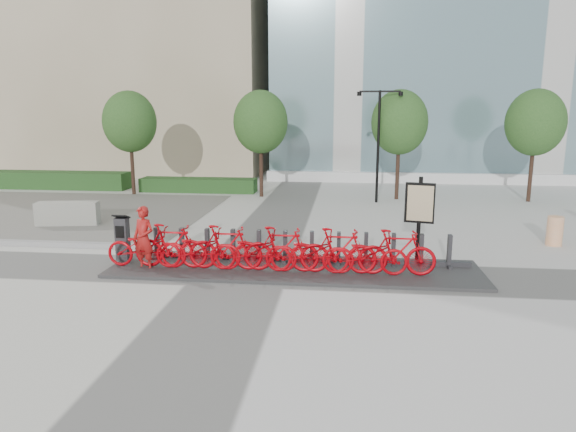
# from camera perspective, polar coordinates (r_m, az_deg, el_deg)

# --- Properties ---
(ground) EXTENTS (120.00, 120.00, 0.00)m
(ground) POSITION_cam_1_polar(r_m,az_deg,el_deg) (13.38, -5.01, -6.22)
(ground) COLOR silver
(gravel_patch) EXTENTS (14.00, 14.00, 0.00)m
(gravel_patch) POSITION_cam_1_polar(r_m,az_deg,el_deg) (23.55, -25.97, 0.39)
(gravel_patch) COLOR #535047
(gravel_patch) RESTS_ON ground
(hedge_a) EXTENTS (10.00, 1.40, 0.90)m
(hedge_a) POSITION_cam_1_polar(r_m,az_deg,el_deg) (31.04, -25.95, 3.64)
(hedge_a) COLOR #1E4218
(hedge_a) RESTS_ON ground
(hedge_b) EXTENTS (6.00, 1.20, 0.70)m
(hedge_b) POSITION_cam_1_polar(r_m,az_deg,el_deg) (27.04, -9.91, 3.42)
(hedge_b) COLOR #1E4218
(hedge_b) RESTS_ON ground
(tree_0) EXTENTS (2.60, 2.60, 5.10)m
(tree_0) POSITION_cam_1_polar(r_m,az_deg,el_deg) (26.68, -17.18, 9.97)
(tree_0) COLOR #3C2920
(tree_0) RESTS_ON ground
(tree_1) EXTENTS (2.60, 2.60, 5.10)m
(tree_1) POSITION_cam_1_polar(r_m,az_deg,el_deg) (24.83, -3.06, 10.38)
(tree_1) COLOR #3C2920
(tree_1) RESTS_ON ground
(tree_2) EXTENTS (2.60, 2.60, 5.10)m
(tree_2) POSITION_cam_1_polar(r_m,az_deg,el_deg) (24.61, 12.29, 10.13)
(tree_2) COLOR #3C2920
(tree_2) RESTS_ON ground
(tree_3) EXTENTS (2.60, 2.60, 5.10)m
(tree_3) POSITION_cam_1_polar(r_m,az_deg,el_deg) (25.90, 25.79, 9.32)
(tree_3) COLOR #3C2920
(tree_3) RESTS_ON ground
(streetlamp) EXTENTS (2.00, 0.20, 5.00)m
(streetlamp) POSITION_cam_1_polar(r_m,az_deg,el_deg) (23.55, 10.03, 9.05)
(streetlamp) COLOR black
(streetlamp) RESTS_ON ground
(dock_pad) EXTENTS (9.60, 2.40, 0.08)m
(dock_pad) POSITION_cam_1_polar(r_m,az_deg,el_deg) (13.46, 0.70, -5.89)
(dock_pad) COLOR #343434
(dock_pad) RESTS_ON ground
(dock_rail_posts) EXTENTS (8.02, 0.50, 0.85)m
(dock_rail_posts) POSITION_cam_1_polar(r_m,az_deg,el_deg) (13.78, 1.15, -3.46)
(dock_rail_posts) COLOR #2B2B2F
(dock_rail_posts) RESTS_ON dock_pad
(bike_0) EXTENTS (1.98, 0.69, 1.04)m
(bike_0) POSITION_cam_1_polar(r_m,az_deg,el_deg) (13.91, -15.68, -3.35)
(bike_0) COLOR #B2010A
(bike_0) RESTS_ON dock_pad
(bike_1) EXTENTS (1.92, 0.54, 1.16)m
(bike_1) POSITION_cam_1_polar(r_m,az_deg,el_deg) (13.64, -12.88, -3.25)
(bike_1) COLOR #B2010A
(bike_1) RESTS_ON dock_pad
(bike_2) EXTENTS (1.98, 0.69, 1.04)m
(bike_2) POSITION_cam_1_polar(r_m,az_deg,el_deg) (13.44, -9.96, -3.60)
(bike_2) COLOR #B2010A
(bike_2) RESTS_ON dock_pad
(bike_3) EXTENTS (1.92, 0.54, 1.16)m
(bike_3) POSITION_cam_1_polar(r_m,az_deg,el_deg) (13.24, -6.98, -3.49)
(bike_3) COLOR #B2010A
(bike_3) RESTS_ON dock_pad
(bike_4) EXTENTS (1.98, 0.69, 1.04)m
(bike_4) POSITION_cam_1_polar(r_m,az_deg,el_deg) (13.11, -3.90, -3.84)
(bike_4) COLOR #B2010A
(bike_4) RESTS_ON dock_pad
(bike_5) EXTENTS (1.92, 0.54, 1.16)m
(bike_5) POSITION_cam_1_polar(r_m,az_deg,el_deg) (12.99, -0.77, -3.70)
(bike_5) COLOR #B2010A
(bike_5) RESTS_ON dock_pad
(bike_6) EXTENTS (1.98, 0.69, 1.04)m
(bike_6) POSITION_cam_1_polar(r_m,az_deg,el_deg) (12.94, 2.40, -4.03)
(bike_6) COLOR #B2010A
(bike_6) RESTS_ON dock_pad
(bike_7) EXTENTS (1.92, 0.54, 1.16)m
(bike_7) POSITION_cam_1_polar(r_m,az_deg,el_deg) (12.89, 5.61, -3.87)
(bike_7) COLOR #B2010A
(bike_7) RESTS_ON dock_pad
(bike_8) EXTENTS (1.98, 0.69, 1.04)m
(bike_8) POSITION_cam_1_polar(r_m,az_deg,el_deg) (12.92, 8.80, -4.18)
(bike_8) COLOR #B2010A
(bike_8) RESTS_ON dock_pad
(bike_9) EXTENTS (1.92, 0.54, 1.16)m
(bike_9) POSITION_cam_1_polar(r_m,az_deg,el_deg) (12.96, 12.00, -3.99)
(bike_9) COLOR #B2010A
(bike_9) RESTS_ON dock_pad
(kiosk) EXTENTS (0.40, 0.34, 1.29)m
(kiosk) POSITION_cam_1_polar(r_m,az_deg,el_deg) (14.68, -17.92, -2.33)
(kiosk) COLOR #2B2B2F
(kiosk) RESTS_ON dock_pad
(worker_red) EXTENTS (0.72, 0.59, 1.70)m
(worker_red) POSITION_cam_1_polar(r_m,az_deg,el_deg) (13.75, -15.74, -2.45)
(worker_red) COLOR #A71715
(worker_red) RESTS_ON ground
(construction_barrel) EXTENTS (0.60, 0.60, 0.91)m
(construction_barrel) POSITION_cam_1_polar(r_m,az_deg,el_deg) (17.85, 27.51, -1.49)
(construction_barrel) COLOR orange
(construction_barrel) RESTS_ON ground
(jersey_barrier) EXTENTS (2.26, 0.99, 0.84)m
(jersey_barrier) POSITION_cam_1_polar(r_m,az_deg,el_deg) (20.40, -23.28, 0.26)
(jersey_barrier) COLOR gray
(jersey_barrier) RESTS_ON ground
(map_sign) EXTENTS (0.78, 0.29, 2.38)m
(map_sign) POSITION_cam_1_polar(r_m,az_deg,el_deg) (14.14, 14.42, 1.00)
(map_sign) COLOR black
(map_sign) RESTS_ON ground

